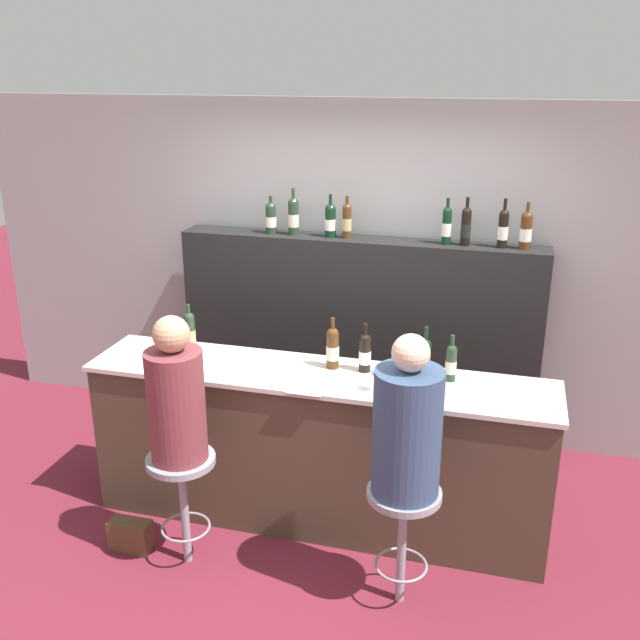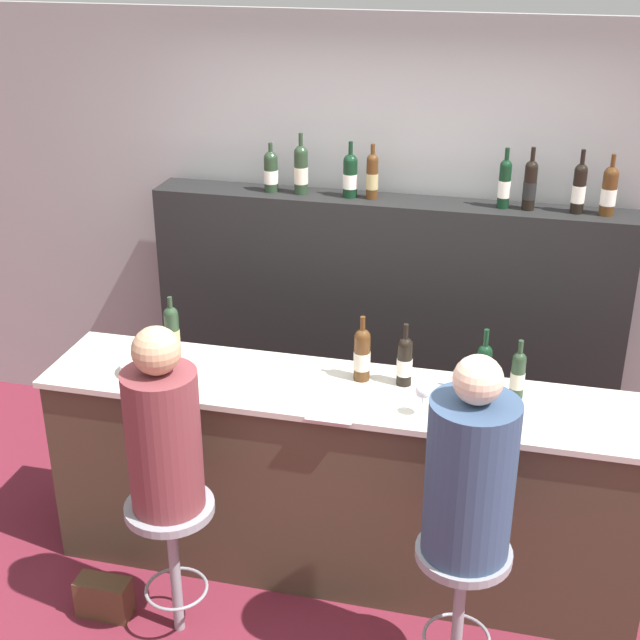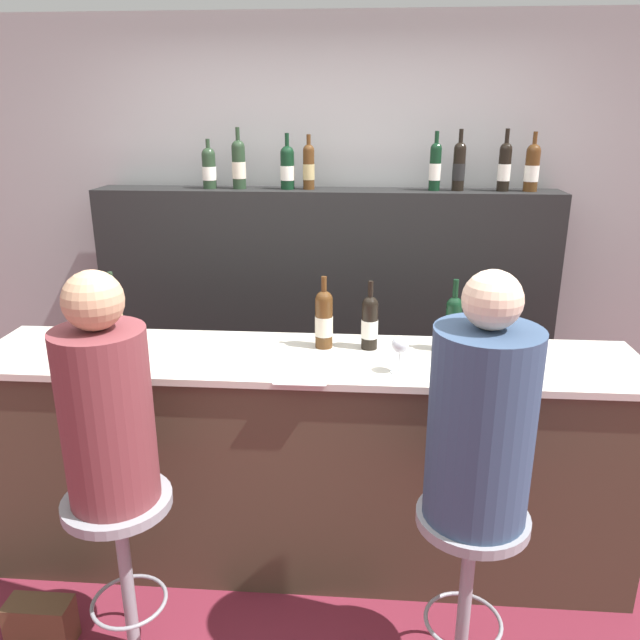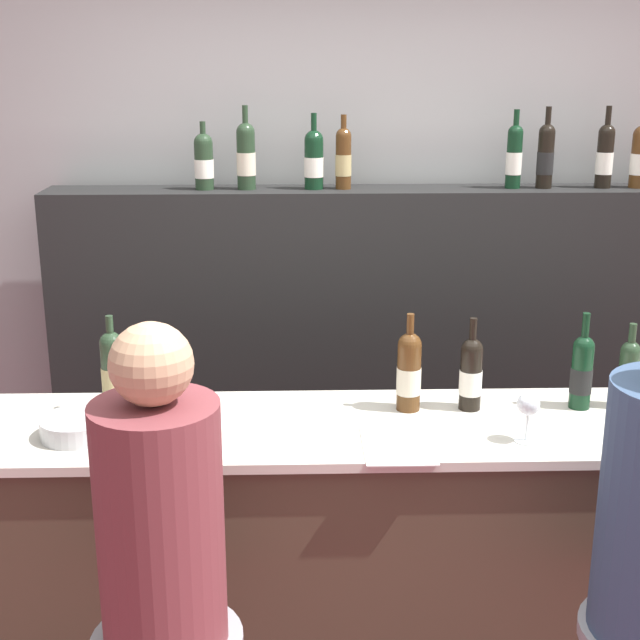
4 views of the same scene
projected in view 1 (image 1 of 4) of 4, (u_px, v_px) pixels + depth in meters
ground_plane at (306, 543)px, 4.46m from camera, size 16.00×16.00×0.00m
wall_back at (365, 273)px, 5.52m from camera, size 6.40×0.05×2.60m
bar_counter at (318, 448)px, 4.53m from camera, size 2.90×0.58×1.04m
back_bar_cabinet at (357, 342)px, 5.48m from camera, size 2.71×0.28×1.62m
wine_bottle_counter_0 at (190, 332)px, 4.63m from camera, size 0.07×0.07×0.33m
wine_bottle_counter_1 at (333, 348)px, 4.39m from camera, size 0.08×0.08×0.33m
wine_bottle_counter_2 at (365, 352)px, 4.34m from camera, size 0.07×0.07×0.31m
wine_bottle_counter_3 at (425, 358)px, 4.25m from camera, size 0.07×0.07×0.33m
wine_bottle_counter_4 at (451, 362)px, 4.22m from camera, size 0.07×0.07×0.29m
wine_bottle_backbar_0 at (271, 218)px, 5.33m from camera, size 0.08×0.08×0.28m
wine_bottle_backbar_1 at (293, 216)px, 5.28m from camera, size 0.08×0.08×0.35m
wine_bottle_backbar_2 at (330, 220)px, 5.22m from camera, size 0.08×0.08×0.31m
wine_bottle_backbar_3 at (347, 220)px, 5.18m from camera, size 0.07×0.07×0.31m
wine_bottle_backbar_4 at (447, 225)px, 5.00m from camera, size 0.07×0.07×0.33m
wine_bottle_backbar_5 at (466, 226)px, 4.97m from camera, size 0.07×0.07×0.34m
wine_bottle_backbar_6 at (503, 228)px, 4.91m from camera, size 0.07×0.07×0.34m
wine_bottle_backbar_7 at (526, 230)px, 4.87m from camera, size 0.08×0.08×0.33m
wine_glass_0 at (186, 353)px, 4.37m from camera, size 0.07×0.07×0.15m
wine_glass_1 at (376, 373)px, 4.08m from camera, size 0.07×0.07×0.16m
wine_glass_2 at (438, 383)px, 4.00m from camera, size 0.07×0.07×0.13m
metal_bowl at (166, 357)px, 4.51m from camera, size 0.22×0.22×0.06m
tasting_menu at (310, 384)px, 4.20m from camera, size 0.21×0.30×0.00m
bar_stool_left at (182, 480)px, 4.12m from camera, size 0.40×0.40×0.71m
guest_seated_left at (176, 398)px, 3.94m from camera, size 0.32×0.32×0.86m
bar_stool_right at (403, 515)px, 3.80m from camera, size 0.40×0.40×0.71m
guest_seated_right at (407, 427)px, 3.62m from camera, size 0.36×0.36×0.88m
handbag at (131, 535)px, 4.37m from camera, size 0.26×0.12×0.20m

